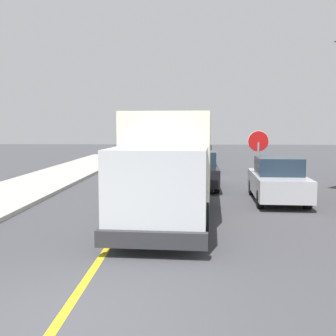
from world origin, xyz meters
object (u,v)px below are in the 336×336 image
box_truck (170,161)px  parked_car_far (196,152)px  stop_sign (258,152)px  parked_van_across (278,181)px  parked_car_furthest (192,147)px  parked_car_mid (198,158)px  parked_car_near (198,171)px

box_truck → parked_car_far: (1.20, 21.10, -0.97)m
parked_car_far → stop_sign: 17.68m
parked_van_across → parked_car_furthest: bearing=96.8°
parked_car_furthest → stop_sign: 24.96m
box_truck → parked_car_mid: (1.20, 14.01, -0.97)m
parked_car_furthest → stop_sign: stop_sign is taller
parked_car_near → parked_car_mid: (0.20, 7.40, 0.00)m
parked_car_far → parked_car_furthest: bearing=92.5°
parked_car_furthest → parked_van_across: same height
parked_car_far → parked_van_across: size_ratio=0.99×
parked_car_mid → parked_car_far: (-0.00, 7.09, 0.00)m
box_truck → parked_car_near: size_ratio=1.65×
box_truck → parked_car_furthest: size_ratio=1.63×
parked_car_furthest → parked_car_far: bearing=-87.5°
parked_car_far → parked_van_across: same height
parked_car_mid → parked_car_far: 7.09m
parked_car_near → parked_car_furthest: 21.78m
parked_car_near → stop_sign: (2.21, -3.04, 1.06)m
parked_car_near → stop_sign: size_ratio=1.67×
parked_car_mid → parked_car_far: same height
parked_car_near → parked_car_mid: 7.40m
parked_car_mid → stop_sign: bearing=-79.1°
stop_sign → parked_van_across: bearing=-26.8°
parked_van_across → parked_car_mid: bearing=104.0°
parked_van_across → stop_sign: stop_sign is taller
parked_car_furthest → parked_van_across: (3.02, -25.17, 0.00)m
parked_car_near → parked_car_furthest: (-0.12, 21.78, 0.00)m
parked_car_mid → stop_sign: (2.01, -10.44, 1.06)m
parked_van_across → stop_sign: bearing=153.2°
parked_car_mid → parked_van_across: size_ratio=0.98×
parked_car_far → parked_car_near: bearing=-90.8°
parked_van_across → parked_car_far: bearing=98.6°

